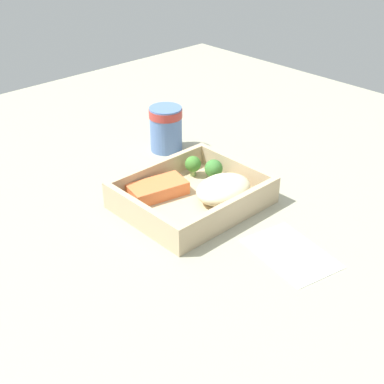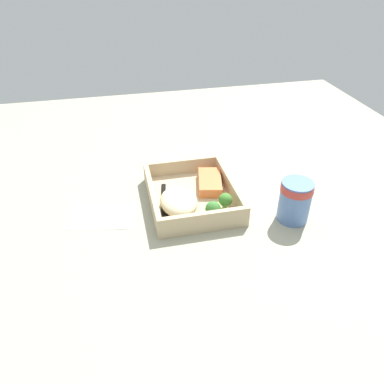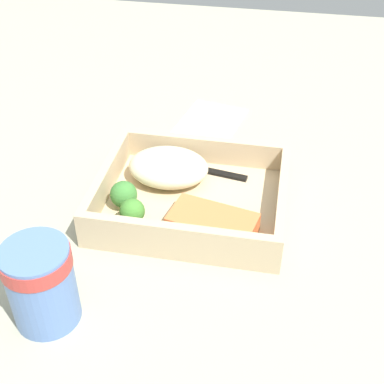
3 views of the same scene
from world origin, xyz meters
The scene contains 10 objects.
ground_plane centered at (0.00, 0.00, -1.00)cm, with size 160.00×160.00×2.00cm, color gray.
takeout_tray centered at (0.00, 0.00, 0.60)cm, with size 25.04×20.74×1.20cm, color tan.
tray_rim centered at (0.00, 0.00, 3.18)cm, with size 25.04×20.74×3.96cm.
salmon_fillet centered at (-3.66, 5.52, 2.45)cm, with size 10.79×5.65×2.49cm, color orange.
mashed_potatoes centered at (4.13, -4.07, 3.38)cm, with size 11.24×8.69×4.36cm, color beige.
broccoli_floret_1 centered at (6.37, 6.54, 3.64)cm, with size 3.21×3.21×4.17cm.
broccoli_floret_2 centered at (8.57, 2.96, 3.27)cm, with size 3.59×3.59×3.94cm.
fork centered at (2.07, -7.46, 1.42)cm, with size 15.86×4.20×0.44cm.
paper_cup centered at (11.94, 21.13, 5.55)cm, with size 7.29×7.29×9.93cm.
receipt_slip centered at (1.39, -21.97, 0.12)cm, with size 9.73×14.74×0.24cm, color white.
Camera 3 is at (-10.45, 55.31, 46.78)cm, focal length 50.00 mm.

